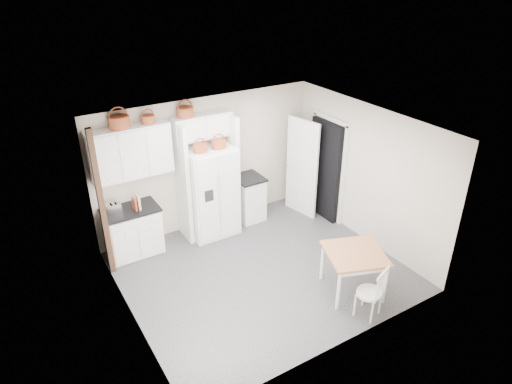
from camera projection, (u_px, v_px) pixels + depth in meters
floor at (262, 271)px, 7.91m from camera, size 4.50×4.50×0.00m
ceiling at (263, 128)px, 6.72m from camera, size 4.50×4.50×0.00m
wall_back at (207, 163)px, 8.83m from camera, size 4.50×0.00×4.50m
wall_left at (124, 246)px, 6.27m from camera, size 0.00×4.00×4.00m
wall_right at (366, 174)px, 8.36m from camera, size 0.00×4.00×4.00m
refrigerator at (210, 191)px, 8.65m from camera, size 0.92×0.74×1.77m
base_cab_left at (133, 232)px, 8.22m from camera, size 0.94×0.59×0.87m
base_cab_right at (249, 198)px, 9.34m from camera, size 0.51×0.61×0.89m
dining_table at (353, 272)px, 7.29m from camera, size 1.13×1.13×0.73m
windsor_chair at (369, 293)px, 6.75m from camera, size 0.51×0.49×0.83m
counter_left at (130, 210)px, 8.01m from camera, size 0.98×0.63×0.04m
counter_right at (248, 178)px, 9.13m from camera, size 0.55×0.65×0.04m
toaster at (114, 208)px, 7.84m from camera, size 0.28×0.20×0.18m
cookbook_red at (134, 204)px, 7.92m from camera, size 0.05×0.15×0.22m
cookbook_cream at (138, 202)px, 7.95m from camera, size 0.04×0.17×0.25m
basket_upper_b at (119, 122)px, 7.43m from camera, size 0.35×0.35×0.20m
basket_upper_c at (148, 119)px, 7.67m from camera, size 0.24×0.24×0.14m
basket_bridge_a at (185, 112)px, 7.97m from camera, size 0.31×0.31×0.17m
basket_fridge_a at (200, 148)px, 8.05m from camera, size 0.26×0.26×0.14m
basket_fridge_b at (219, 144)px, 8.22m from camera, size 0.27×0.27×0.15m
upper_cabinet at (130, 152)px, 7.73m from camera, size 1.40×0.34×0.90m
bridge_cabinet at (202, 126)px, 8.26m from camera, size 1.12×0.34×0.45m
fridge_panel_left at (182, 183)px, 8.37m from camera, size 0.08×0.60×2.30m
fridge_panel_right at (231, 171)px, 8.84m from camera, size 0.08×0.60×2.30m
trim_post at (102, 205)px, 7.32m from camera, size 0.09×0.09×2.60m
doorway_void at (326, 170)px, 9.20m from camera, size 0.18×0.85×2.05m
door_slab at (302, 168)px, 9.29m from camera, size 0.21×0.79×2.05m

